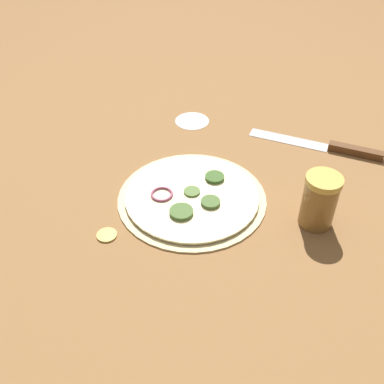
# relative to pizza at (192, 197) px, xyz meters

# --- Properties ---
(ground_plane) EXTENTS (3.00, 3.00, 0.00)m
(ground_plane) POSITION_rel_pizza_xyz_m (-0.00, -0.00, -0.01)
(ground_plane) COLOR olive
(pizza) EXTENTS (0.30, 0.30, 0.02)m
(pizza) POSITION_rel_pizza_xyz_m (0.00, 0.00, 0.00)
(pizza) COLOR beige
(pizza) RESTS_ON ground_plane
(knife) EXTENTS (0.29, 0.15, 0.02)m
(knife) POSITION_rel_pizza_xyz_m (-0.34, -0.16, 0.00)
(knife) COLOR silver
(knife) RESTS_ON ground_plane
(spice_jar) EXTENTS (0.07, 0.07, 0.11)m
(spice_jar) POSITION_rel_pizza_xyz_m (-0.23, 0.08, 0.05)
(spice_jar) COLOR olive
(spice_jar) RESTS_ON ground_plane
(loose_cap) EXTENTS (0.04, 0.04, 0.01)m
(loose_cap) POSITION_rel_pizza_xyz_m (0.16, 0.10, -0.00)
(loose_cap) COLOR gold
(loose_cap) RESTS_ON ground_plane
(flour_patch) EXTENTS (0.08, 0.08, 0.00)m
(flour_patch) POSITION_rel_pizza_xyz_m (-0.01, -0.30, -0.01)
(flour_patch) COLOR white
(flour_patch) RESTS_ON ground_plane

